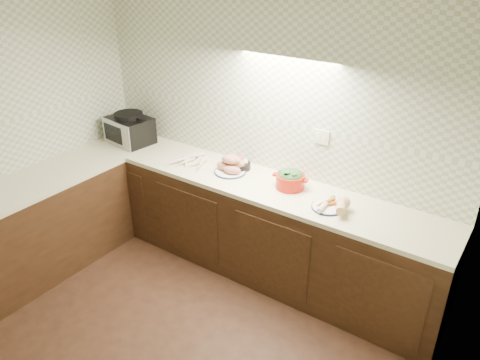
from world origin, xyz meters
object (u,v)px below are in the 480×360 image
Objects in this scene: toaster_oven at (130,129)px; onion_bowl at (241,164)px; sweet_potato_plate at (231,165)px; dutch_oven at (290,179)px; parsnip_pile at (191,160)px; veg_plate at (335,204)px.

toaster_oven reaches higher than onion_bowl.
sweet_potato_plate is at bearing 7.41° from toaster_oven.
sweet_potato_plate is 0.58m from dutch_oven.
dutch_oven is (1.85, 0.05, -0.06)m from toaster_oven.
dutch_oven is at bearing 5.17° from parsnip_pile.
parsnip_pile is at bearing 179.02° from veg_plate.
dutch_oven is (0.55, -0.07, 0.03)m from onion_bowl.
parsnip_pile is at bearing 4.43° from toaster_oven.
veg_plate is (1.01, -0.18, -0.01)m from onion_bowl.
onion_bowl is 0.55× the size of veg_plate.
toaster_oven reaches higher than sweet_potato_plate.
toaster_oven is at bearing -174.69° from onion_bowl.
parsnip_pile is 1.46m from veg_plate.
sweet_potato_plate reaches higher than dutch_oven.
parsnip_pile is 1.11× the size of veg_plate.
dutch_oven is at bearing 165.83° from veg_plate.
toaster_oven is at bearing 172.89° from dutch_oven.
veg_plate is at bearing -3.96° from sweet_potato_plate.
parsnip_pile is (0.85, -0.04, -0.12)m from toaster_oven.
toaster_oven reaches higher than dutch_oven.
toaster_oven is 1.39× the size of parsnip_pile.
parsnip_pile is at bearing -173.63° from sweet_potato_plate.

